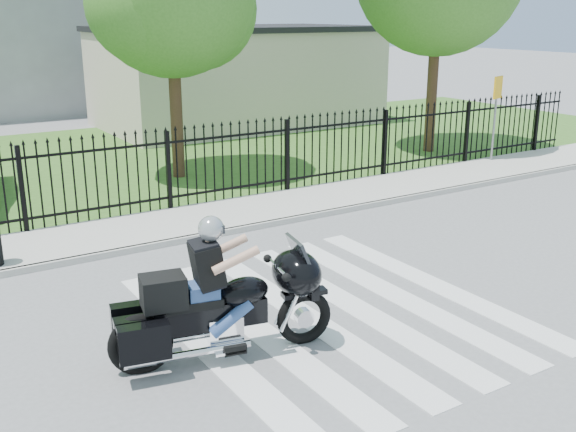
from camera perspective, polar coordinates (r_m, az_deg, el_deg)
ground at (r=9.95m, az=3.70°, el=-8.12°), size 120.00×120.00×0.00m
crosswalk at (r=9.95m, az=3.70°, el=-8.09°), size 5.00×5.50×0.01m
sidewalk at (r=14.01m, az=-8.33°, el=-0.48°), size 40.00×2.00×0.12m
curb at (r=13.14m, az=-6.54°, el=-1.59°), size 40.00×0.12×0.12m
grass_strip at (r=20.43m, az=-16.42°, el=4.37°), size 40.00×12.00×0.02m
iron_fence at (r=14.68m, az=-10.07°, el=3.65°), size 26.00×0.04×1.80m
building_low at (r=26.45m, az=-4.35°, el=11.53°), size 10.00×6.00×3.50m
building_low_roof at (r=26.34m, az=-4.45°, el=15.54°), size 10.20×6.20×0.20m
motorcycle_rider at (r=8.43m, az=-5.95°, el=-7.11°), size 2.87×1.32×1.92m
traffic_sign at (r=20.03m, az=17.24°, el=9.31°), size 0.50×0.21×2.37m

